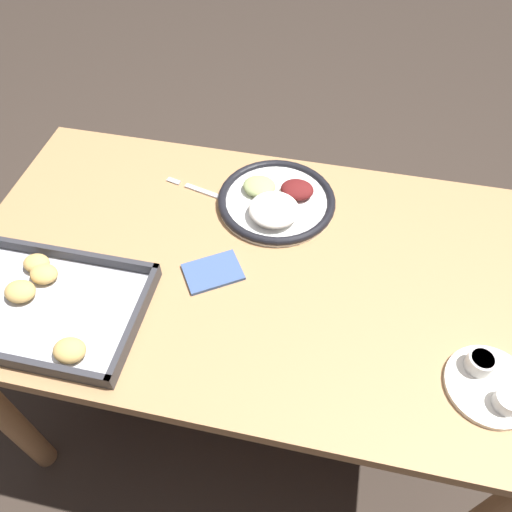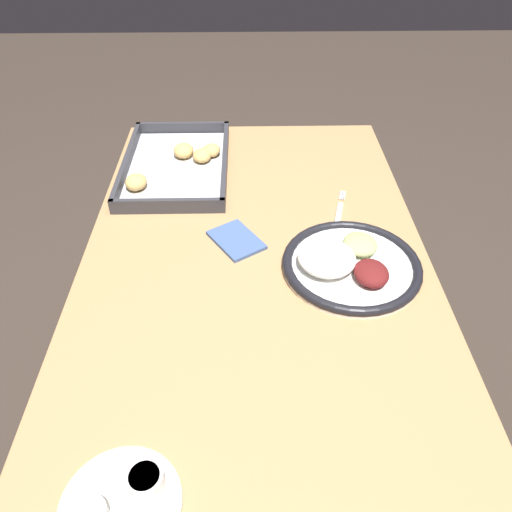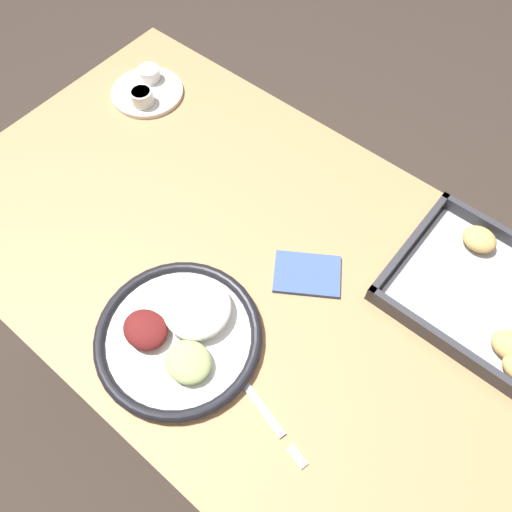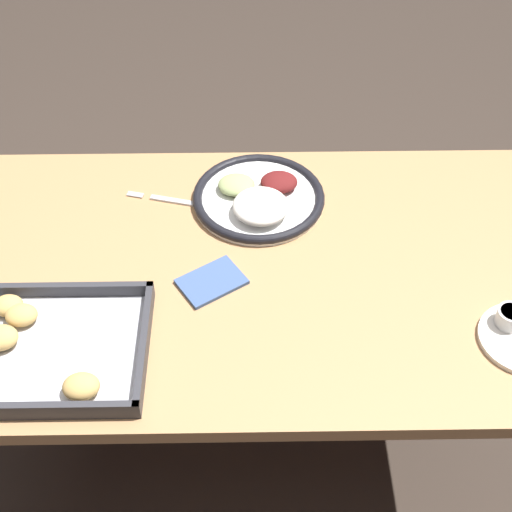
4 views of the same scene
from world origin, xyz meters
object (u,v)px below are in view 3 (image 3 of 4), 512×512
at_px(dinner_plate, 180,333).
at_px(napkin, 307,274).
at_px(saucer_plate, 147,90).
at_px(fork, 261,407).
at_px(baking_tray, 509,310).

distance_m(dinner_plate, napkin, 0.24).
distance_m(dinner_plate, saucer_plate, 0.58).
bearing_deg(napkin, saucer_plate, 165.45).
bearing_deg(dinner_plate, napkin, 67.57).
xyz_separation_m(fork, baking_tray, (0.22, 0.39, 0.01)).
distance_m(baking_tray, napkin, 0.34).
distance_m(fork, saucer_plate, 0.73).
relative_size(fork, saucer_plate, 1.19).
bearing_deg(napkin, fork, -70.28).
bearing_deg(saucer_plate, dinner_plate, -38.94).
bearing_deg(fork, baking_tray, 74.36).
height_order(dinner_plate, napkin, dinner_plate).
bearing_deg(baking_tray, saucer_plate, -179.17).
height_order(saucer_plate, baking_tray, same).
bearing_deg(fork, saucer_plate, 163.75).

